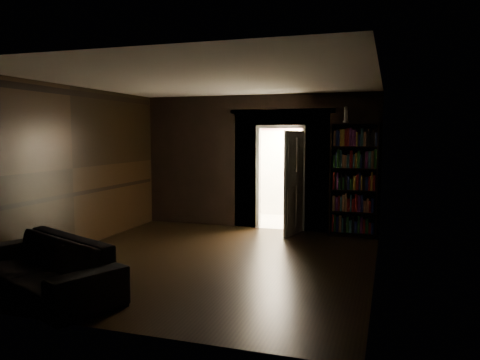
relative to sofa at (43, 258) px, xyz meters
name	(u,v)px	position (x,y,z in m)	size (l,w,h in m)	color
ground	(210,261)	(1.40, 2.05, -0.45)	(5.50, 5.50, 0.00)	black
room_walls	(231,151)	(1.39, 3.12, 1.23)	(5.02, 5.61, 2.84)	black
kitchen_alcove	(291,168)	(1.90, 5.92, 0.76)	(2.20, 1.80, 2.60)	beige
sofa	(43,258)	(0.00, 0.00, 0.00)	(2.35, 1.02, 0.90)	black
bookshelf	(354,180)	(3.40, 4.60, 0.65)	(0.90, 0.32, 2.20)	black
refrigerator	(319,184)	(2.50, 6.16, 0.37)	(0.74, 0.68, 1.65)	silver
door	(294,183)	(2.27, 4.36, 0.57)	(0.85, 0.05, 2.05)	white
figurine	(346,115)	(3.21, 4.65, 1.91)	(0.11, 0.11, 0.32)	silver
bottles	(318,143)	(2.47, 6.10, 1.33)	(0.67, 0.08, 0.27)	black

